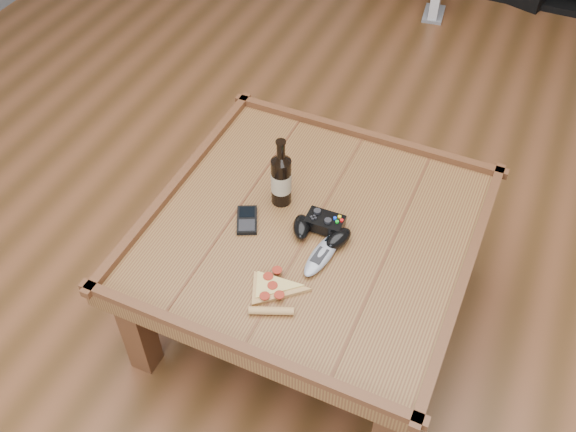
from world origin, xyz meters
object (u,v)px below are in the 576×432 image
at_px(beer_bottle, 281,178).
at_px(smartphone, 247,220).
at_px(game_controller, 322,228).
at_px(remote_control, 322,254).
at_px(pizza_slice, 272,291).
at_px(coffee_table, 311,240).

relative_size(beer_bottle, smartphone, 1.92).
bearing_deg(game_controller, remote_control, -68.53).
bearing_deg(remote_control, smartphone, 178.76).
bearing_deg(smartphone, remote_control, -33.80).
relative_size(smartphone, remote_control, 0.66).
xyz_separation_m(beer_bottle, remote_control, (0.21, -0.17, -0.09)).
distance_m(beer_bottle, smartphone, 0.17).
relative_size(game_controller, smartphone, 1.58).
xyz_separation_m(game_controller, remote_control, (0.04, -0.09, -0.01)).
relative_size(game_controller, pizza_slice, 0.79).
bearing_deg(game_controller, beer_bottle, 154.02).
relative_size(beer_bottle, game_controller, 1.22).
distance_m(smartphone, remote_control, 0.27).
height_order(coffee_table, beer_bottle, beer_bottle).
bearing_deg(beer_bottle, coffee_table, -27.23).
xyz_separation_m(coffee_table, smartphone, (-0.20, -0.06, 0.07)).
xyz_separation_m(beer_bottle, pizza_slice, (0.13, -0.35, -0.09)).
bearing_deg(remote_control, pizza_slice, -107.67).
bearing_deg(coffee_table, pizza_slice, -91.13).
xyz_separation_m(coffee_table, beer_bottle, (-0.14, 0.07, 0.16)).
bearing_deg(game_controller, coffee_table, 164.08).
bearing_deg(smartphone, coffee_table, -9.06).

